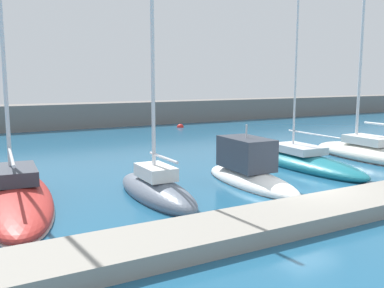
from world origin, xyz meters
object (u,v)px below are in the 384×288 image
motorboat_white_third (249,173)px  sailboat_ivory_fifth (372,153)px  sailboat_red_nearest (13,193)px  sailboat_teal_fourth (297,159)px  mooring_buoy_red (180,127)px  sailboat_slate_second (156,189)px

motorboat_white_third → sailboat_ivory_fifth: size_ratio=0.44×
motorboat_white_third → sailboat_ivory_fifth: (9.89, 1.15, -0.11)m
sailboat_red_nearest → motorboat_white_third: sailboat_red_nearest is taller
sailboat_ivory_fifth → sailboat_teal_fourth: bearing=82.8°
sailboat_ivory_fifth → mooring_buoy_red: sailboat_ivory_fifth is taller
sailboat_slate_second → sailboat_ivory_fifth: sailboat_ivory_fifth is taller
sailboat_red_nearest → sailboat_teal_fourth: 14.56m
sailboat_slate_second → mooring_buoy_red: sailboat_slate_second is taller
sailboat_teal_fourth → sailboat_ivory_fifth: (5.07, -0.86, 0.04)m
sailboat_slate_second → sailboat_ivory_fifth: bearing=-84.0°
sailboat_red_nearest → mooring_buoy_red: size_ratio=29.02×
sailboat_slate_second → sailboat_ivory_fifth: 14.63m
motorboat_white_third → sailboat_teal_fourth: bearing=-64.0°
sailboat_teal_fourth → mooring_buoy_red: sailboat_teal_fourth is taller
motorboat_white_third → sailboat_ivory_fifth: 9.96m
motorboat_white_third → mooring_buoy_red: motorboat_white_third is taller
sailboat_red_nearest → sailboat_slate_second: bearing=-108.8°
motorboat_white_third → sailboat_teal_fourth: (4.82, 2.01, -0.15)m
sailboat_slate_second → sailboat_teal_fourth: size_ratio=0.49×
sailboat_teal_fourth → mooring_buoy_red: (3.32, 19.92, -0.34)m
mooring_buoy_red → sailboat_teal_fourth: bearing=-99.5°
sailboat_slate_second → motorboat_white_third: sailboat_slate_second is taller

